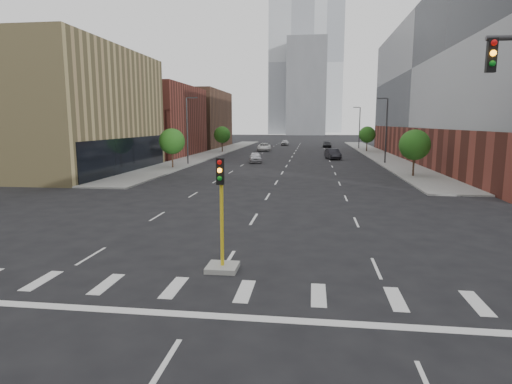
% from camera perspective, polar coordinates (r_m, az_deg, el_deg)
% --- Properties ---
extents(sidewalk_left_far, '(5.00, 92.00, 0.15)m').
position_cam_1_polar(sidewalk_left_far, '(82.96, -5.33, 5.30)').
color(sidewalk_left_far, gray).
rests_on(sidewalk_left_far, ground).
extents(sidewalk_right_far, '(5.00, 92.00, 0.15)m').
position_cam_1_polar(sidewalk_right_far, '(81.73, 15.72, 4.94)').
color(sidewalk_right_far, gray).
rests_on(sidewalk_right_far, ground).
extents(building_left_mid, '(20.00, 24.00, 14.00)m').
position_cam_1_polar(building_left_mid, '(56.01, -26.36, 9.62)').
color(building_left_mid, '#998756').
rests_on(building_left_mid, ground).
extents(building_left_far_a, '(20.00, 22.00, 12.00)m').
position_cam_1_polar(building_left_far_a, '(79.00, -15.71, 9.11)').
color(building_left_far_a, brown).
rests_on(building_left_far_a, ground).
extents(building_left_far_b, '(20.00, 24.00, 13.00)m').
position_cam_1_polar(building_left_far_b, '(103.43, -10.00, 9.53)').
color(building_left_far_b, brown).
rests_on(building_left_far_b, ground).
extents(building_right_main, '(24.00, 70.00, 22.00)m').
position_cam_1_polar(building_right_main, '(71.82, 29.55, 12.29)').
color(building_right_main, brown).
rests_on(building_right_main, ground).
extents(tower_left, '(22.00, 22.00, 70.00)m').
position_cam_1_polar(tower_left, '(228.87, 4.80, 16.55)').
color(tower_left, '#B2B7BC').
rests_on(tower_left, ground).
extents(tower_right, '(20.00, 20.00, 80.00)m').
position_cam_1_polar(tower_right, '(268.98, 9.25, 16.44)').
color(tower_right, '#B2B7BC').
rests_on(tower_right, ground).
extents(tower_mid, '(18.00, 18.00, 44.00)m').
position_cam_1_polar(tower_mid, '(207.37, 6.75, 13.67)').
color(tower_mid, slate).
rests_on(tower_mid, ground).
extents(median_traffic_signal, '(1.20, 1.20, 4.40)m').
position_cam_1_polar(median_traffic_signal, '(16.71, -4.56, -7.21)').
color(median_traffic_signal, '#999993').
rests_on(median_traffic_signal, ground).
extents(streetlight_right_a, '(1.60, 0.22, 9.07)m').
position_cam_1_polar(streetlight_right_a, '(62.51, 16.91, 8.21)').
color(streetlight_right_a, '#2D2D30').
rests_on(streetlight_right_a, ground).
extents(streetlight_right_b, '(1.60, 0.22, 9.07)m').
position_cam_1_polar(streetlight_right_b, '(97.22, 13.59, 8.57)').
color(streetlight_right_b, '#2D2D30').
rests_on(streetlight_right_b, ground).
extents(streetlight_left, '(1.60, 0.22, 9.07)m').
position_cam_1_polar(streetlight_left, '(59.15, -9.09, 8.45)').
color(streetlight_left, '#2D2D30').
rests_on(streetlight_left, ground).
extents(tree_left_near, '(3.20, 3.20, 4.85)m').
position_cam_1_polar(tree_left_near, '(54.60, -11.14, 6.64)').
color(tree_left_near, '#382619').
rests_on(tree_left_near, ground).
extents(tree_left_far, '(3.20, 3.20, 4.85)m').
position_cam_1_polar(tree_left_far, '(83.57, -4.54, 7.62)').
color(tree_left_far, '#382619').
rests_on(tree_left_far, ground).
extents(tree_right_near, '(3.20, 3.20, 4.85)m').
position_cam_1_polar(tree_right_near, '(47.95, 20.40, 5.90)').
color(tree_right_near, '#382619').
rests_on(tree_right_near, ground).
extents(tree_right_far, '(3.20, 3.20, 4.85)m').
position_cam_1_polar(tree_right_far, '(87.38, 14.61, 7.42)').
color(tree_right_far, '#382619').
rests_on(tree_right_far, ground).
extents(car_near_left, '(2.37, 4.56, 1.48)m').
position_cam_1_polar(car_near_left, '(62.06, -0.09, 4.65)').
color(car_near_left, silver).
rests_on(car_near_left, ground).
extents(car_mid_right, '(2.59, 5.26, 1.66)m').
position_cam_1_polar(car_mid_right, '(68.76, 10.19, 5.02)').
color(car_mid_right, black).
rests_on(car_mid_right, ground).
extents(car_far_left, '(3.08, 5.85, 1.57)m').
position_cam_1_polar(car_far_left, '(87.64, 1.08, 6.01)').
color(car_far_left, white).
rests_on(car_far_left, ground).
extents(car_deep_right, '(1.94, 4.73, 1.37)m').
position_cam_1_polar(car_deep_right, '(101.31, 9.44, 6.27)').
color(car_deep_right, black).
rests_on(car_deep_right, ground).
extents(car_distant, '(1.97, 4.42, 1.48)m').
position_cam_1_polar(car_distant, '(109.72, 3.88, 6.61)').
color(car_distant, '#B4B5B9').
rests_on(car_distant, ground).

